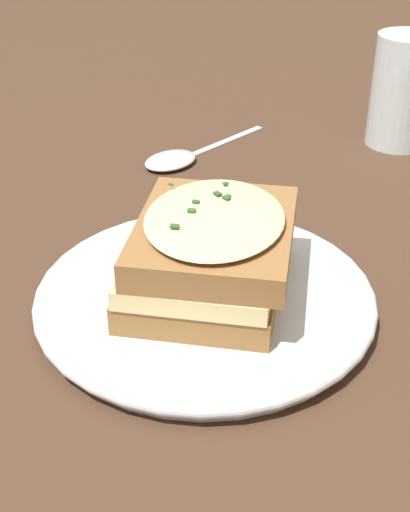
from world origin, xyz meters
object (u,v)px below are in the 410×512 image
object	(u,v)px
sandwich	(208,253)
spoon	(177,158)
water_glass	(403,91)
dinner_plate	(205,297)

from	to	relation	value
sandwich	spoon	distance (m)	0.26
water_glass	sandwich	bearing A→B (deg)	-100.15
sandwich	water_glass	distance (m)	0.37
sandwich	spoon	world-z (taller)	sandwich
sandwich	water_glass	xyz separation A→B (m)	(0.07, 0.37, 0.01)
dinner_plate	sandwich	bearing A→B (deg)	10.14
dinner_plate	sandwich	distance (m)	0.04
sandwich	spoon	bearing A→B (deg)	120.55
dinner_plate	water_glass	bearing A→B (deg)	79.51
dinner_plate	spoon	xyz separation A→B (m)	(-0.13, 0.22, -0.01)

